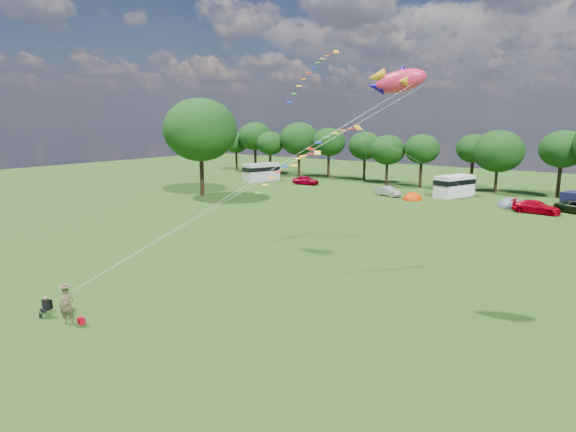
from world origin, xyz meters
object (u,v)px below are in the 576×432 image
Objects in this scene: car_c at (536,207)px; campervan_a at (261,172)px; car_a at (306,180)px; car_b at (388,191)px; tent_orange at (412,200)px; big_tree at (200,130)px; campervan_c at (454,185)px; camp_chair at (46,304)px; kite_flyer at (67,305)px; fish_kite at (396,81)px; tent_greyblue at (511,207)px.

campervan_a is at bearing 87.30° from car_c.
car_a is 16.04m from car_b.
tent_orange is at bearing -78.22° from campervan_a.
car_c reaches higher than car_a.
big_tree reaches higher than car_a.
big_tree reaches higher than campervan_c.
car_a reaches higher than camp_chair.
car_a is 8.91m from campervan_a.
car_c is 0.76× the size of campervan_c.
camp_chair is at bearing 142.90° from kite_flyer.
tent_orange is at bearing 90.39° from car_c.
big_tree is 2.73× the size of car_c.
kite_flyer is at bearing -131.74° from campervan_a.
kite_flyer reaches higher than car_c.
campervan_c is (32.09, 2.94, -0.04)m from campervan_a.
campervan_a is at bearing 102.79° from big_tree.
campervan_a is 32.22m from campervan_c.
car_c is 49.50m from kite_flyer.
car_b is 0.56× the size of campervan_a.
big_tree is at bearing 135.27° from fish_kite.
fish_kite reaches higher than kite_flyer.
tent_orange is 11.81m from tent_greyblue.
campervan_c is at bearing -94.62° from car_a.
kite_flyer is at bearing 165.94° from car_c.
kite_flyer is at bearing -148.32° from fish_kite.
big_tree reaches higher than tent_orange.
tent_greyblue is at bearing 10.76° from tent_orange.
camp_chair is (28.14, -51.27, -0.91)m from campervan_a.
camp_chair is at bearing -151.80° from fish_kite.
kite_flyer reaches higher than car_a.
fish_kite is at bearing -87.71° from tent_greyblue.
car_b is 15.68m from tent_greyblue.
car_b is 24.74m from campervan_a.
car_a is at bearing 74.78° from big_tree.
fish_kite is at bearing -149.78° from car_a.
big_tree is 3.62× the size of car_b.
car_c is (18.82, -1.40, 0.08)m from car_b.
big_tree is 4.78× the size of tent_orange.
car_a reaches higher than car_b.
campervan_c reaches higher than car_c.
car_a reaches higher than tent_orange.
big_tree is 3.03× the size of car_a.
fish_kite reaches higher than campervan_a.
big_tree is at bearing 111.19° from car_c.
car_a is at bearing 169.23° from tent_orange.
kite_flyer is 21.02m from fish_kite.
tent_orange is 2.38× the size of camp_chair.
kite_flyer reaches higher than tent_orange.
kite_flyer is (-10.36, -50.18, 0.98)m from tent_greyblue.
big_tree is at bearing 83.46° from kite_flyer.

